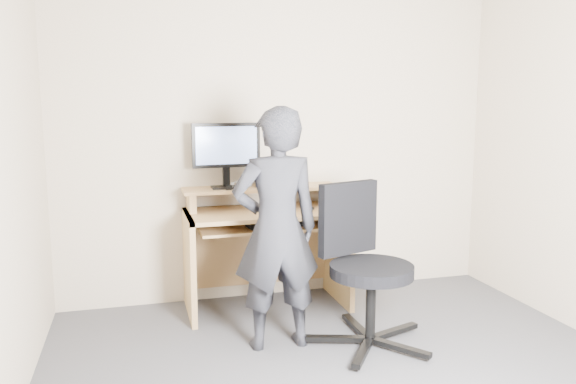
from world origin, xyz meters
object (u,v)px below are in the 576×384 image
person (276,229)px  monitor (226,149)px  office_chair (363,260)px  desk (264,235)px

person → monitor: bearing=-79.4°
monitor → person: bearing=-82.9°
monitor → office_chair: (0.72, -0.91, -0.65)m
monitor → office_chair: bearing=-56.4°
monitor → office_chair: 1.34m
desk → monitor: (-0.27, 0.06, 0.66)m
monitor → person: 0.95m
desk → person: size_ratio=0.79×
person → office_chair: bearing=169.5°
monitor → office_chair: monitor is taller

